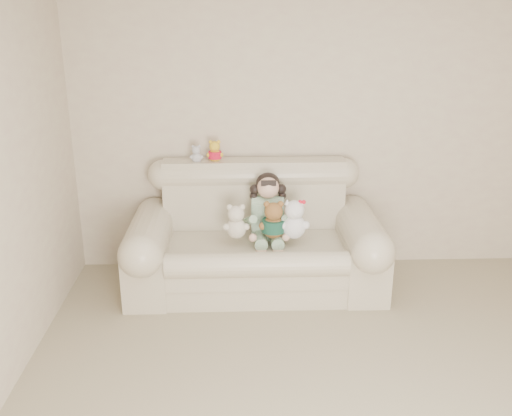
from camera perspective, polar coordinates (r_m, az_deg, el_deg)
The scene contains 8 objects.
wall_back at distance 5.03m, azimuth 7.61°, elevation 8.32°, with size 4.50×4.50×0.00m, color beige.
sofa at distance 4.69m, azimuth -0.04°, elevation -2.31°, with size 2.10×0.95×1.03m, color beige, non-canonical shape.
seated_child at distance 4.71m, azimuth 1.20°, elevation 0.21°, with size 0.34×0.42×0.57m, color #2B6F36, non-canonical shape.
brown_teddy at distance 4.53m, azimuth 1.77°, elevation -0.84°, with size 0.23×0.18×0.37m, color brown, non-canonical shape.
white_cat at distance 4.53m, azimuth 3.86°, elevation -0.72°, with size 0.25×0.19×0.39m, color white, non-canonical shape.
cream_teddy at distance 4.54m, azimuth -2.02°, elevation -1.03°, with size 0.22×0.17×0.34m, color beige, non-canonical shape.
yellow_mini_bear at distance 4.86m, azimuth -4.16°, elevation 5.90°, with size 0.14×0.11×0.22m, color yellow, non-canonical shape.
grey_mini_plush at distance 4.85m, azimuth -6.01°, elevation 5.57°, with size 0.12×0.09×0.18m, color #BABBC1, non-canonical shape.
Camera 1 is at (-0.84, -2.37, 2.24)m, focal length 39.85 mm.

